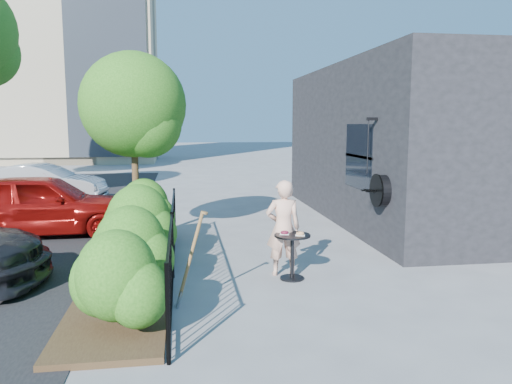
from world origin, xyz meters
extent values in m
plane|color=gray|center=(0.00, 0.00, 0.00)|extent=(120.00, 120.00, 0.00)
cube|color=black|center=(5.50, 4.50, 2.00)|extent=(6.00, 9.00, 4.00)
cube|color=black|center=(2.51, 2.40, 1.80)|extent=(0.04, 1.60, 1.40)
cube|color=black|center=(2.52, 2.40, 1.80)|extent=(0.05, 1.70, 0.06)
cylinder|color=black|center=(2.42, 0.90, 1.25)|extent=(0.18, 0.60, 0.60)
cylinder|color=black|center=(2.32, 0.90, 1.25)|extent=(0.03, 0.64, 0.64)
cube|color=black|center=(2.40, 1.40, 2.60)|extent=(0.25, 0.06, 0.06)
cylinder|color=black|center=(2.32, 1.40, 2.05)|extent=(0.02, 0.02, 1.05)
cylinder|color=black|center=(-1.50, -3.00, 0.55)|extent=(0.05, 0.05, 1.10)
cylinder|color=black|center=(-1.50, 0.00, 0.55)|extent=(0.05, 0.05, 1.10)
cylinder|color=black|center=(-1.50, 3.00, 0.55)|extent=(0.05, 0.05, 1.10)
cube|color=black|center=(-1.50, 0.00, 1.06)|extent=(0.03, 6.00, 0.03)
cube|color=black|center=(-1.50, 0.00, 0.10)|extent=(0.03, 6.00, 0.03)
cylinder|color=black|center=(-1.50, -2.90, 0.55)|extent=(0.02, 0.02, 1.04)
cylinder|color=black|center=(-1.50, -2.70, 0.55)|extent=(0.02, 0.02, 1.04)
cylinder|color=black|center=(-1.50, -2.50, 0.55)|extent=(0.02, 0.02, 1.04)
cylinder|color=black|center=(-1.50, -2.30, 0.55)|extent=(0.02, 0.02, 1.04)
cylinder|color=black|center=(-1.50, -2.10, 0.55)|extent=(0.02, 0.02, 1.04)
cylinder|color=black|center=(-1.50, -1.90, 0.55)|extent=(0.02, 0.02, 1.04)
cylinder|color=black|center=(-1.50, -1.70, 0.55)|extent=(0.02, 0.02, 1.04)
cylinder|color=black|center=(-1.50, -1.50, 0.55)|extent=(0.02, 0.02, 1.04)
cylinder|color=black|center=(-1.50, -1.30, 0.55)|extent=(0.02, 0.02, 1.04)
cylinder|color=black|center=(-1.50, -1.10, 0.55)|extent=(0.02, 0.02, 1.04)
cylinder|color=black|center=(-1.50, -0.90, 0.55)|extent=(0.02, 0.02, 1.04)
cylinder|color=black|center=(-1.50, -0.70, 0.55)|extent=(0.02, 0.02, 1.04)
cylinder|color=black|center=(-1.50, -0.50, 0.55)|extent=(0.02, 0.02, 1.04)
cylinder|color=black|center=(-1.50, -0.30, 0.55)|extent=(0.02, 0.02, 1.04)
cylinder|color=black|center=(-1.50, -0.10, 0.55)|extent=(0.02, 0.02, 1.04)
cylinder|color=black|center=(-1.50, 0.10, 0.55)|extent=(0.02, 0.02, 1.04)
cylinder|color=black|center=(-1.50, 0.30, 0.55)|extent=(0.02, 0.02, 1.04)
cylinder|color=black|center=(-1.50, 0.50, 0.55)|extent=(0.02, 0.02, 1.04)
cylinder|color=black|center=(-1.50, 0.70, 0.55)|extent=(0.02, 0.02, 1.04)
cylinder|color=black|center=(-1.50, 0.90, 0.55)|extent=(0.02, 0.02, 1.04)
cylinder|color=black|center=(-1.50, 1.10, 0.55)|extent=(0.02, 0.02, 1.04)
cylinder|color=black|center=(-1.50, 1.30, 0.55)|extent=(0.02, 0.02, 1.04)
cylinder|color=black|center=(-1.50, 1.50, 0.55)|extent=(0.02, 0.02, 1.04)
cylinder|color=black|center=(-1.50, 1.70, 0.55)|extent=(0.02, 0.02, 1.04)
cylinder|color=black|center=(-1.50, 1.90, 0.55)|extent=(0.02, 0.02, 1.04)
cylinder|color=black|center=(-1.50, 2.10, 0.55)|extent=(0.02, 0.02, 1.04)
cylinder|color=black|center=(-1.50, 2.30, 0.55)|extent=(0.02, 0.02, 1.04)
cylinder|color=black|center=(-1.50, 2.50, 0.55)|extent=(0.02, 0.02, 1.04)
cylinder|color=black|center=(-1.50, 2.70, 0.55)|extent=(0.02, 0.02, 1.04)
cylinder|color=black|center=(-1.50, 2.90, 0.55)|extent=(0.02, 0.02, 1.04)
cube|color=#382616|center=(-2.20, 0.00, 0.04)|extent=(1.30, 6.00, 0.08)
ellipsoid|color=#205A14|center=(-2.10, -2.20, 0.70)|extent=(1.10, 1.10, 1.24)
ellipsoid|color=#205A14|center=(-2.10, -0.60, 0.70)|extent=(1.10, 1.10, 1.24)
ellipsoid|color=#205A14|center=(-2.10, 0.90, 0.70)|extent=(1.10, 1.10, 1.24)
ellipsoid|color=#205A14|center=(-2.10, 2.30, 0.70)|extent=(1.10, 1.10, 1.24)
cylinder|color=#3F2B19|center=(-2.30, 2.80, 1.20)|extent=(0.14, 0.14, 2.40)
sphere|color=#205A14|center=(-2.30, 2.80, 2.84)|extent=(2.20, 2.20, 2.20)
sphere|color=#205A14|center=(-2.00, 2.60, 2.51)|extent=(1.43, 1.43, 1.43)
cylinder|color=black|center=(0.42, -0.35, 0.72)|extent=(0.59, 0.59, 0.03)
cylinder|color=black|center=(0.42, -0.35, 0.36)|extent=(0.06, 0.06, 0.70)
cylinder|color=black|center=(0.42, -0.35, 0.01)|extent=(0.39, 0.39, 0.03)
cube|color=white|center=(0.30, -0.29, 0.74)|extent=(0.18, 0.18, 0.01)
cube|color=white|center=(0.53, -0.41, 0.74)|extent=(0.18, 0.18, 0.01)
torus|color=#460B19|center=(0.30, -0.29, 0.77)|extent=(0.13, 0.13, 0.04)
torus|color=tan|center=(0.53, -0.41, 0.77)|extent=(0.13, 0.13, 0.04)
imported|color=#E7AF95|center=(0.32, -0.09, 0.80)|extent=(0.60, 0.41, 1.60)
cylinder|color=brown|center=(-1.22, -1.31, 0.73)|extent=(0.38, 0.05, 1.20)
cube|color=gray|center=(-1.40, -1.31, 0.10)|extent=(0.09, 0.18, 0.25)
cylinder|color=brown|center=(-1.03, -1.31, 1.31)|extent=(0.10, 0.10, 0.05)
imported|color=maroon|center=(-4.45, 3.63, 0.71)|extent=(4.22, 1.81, 1.42)
imported|color=#A4A4A9|center=(-5.67, 8.43, 0.63)|extent=(3.92, 1.74, 1.25)
camera|label=1|loc=(-1.33, -8.02, 2.51)|focal=35.00mm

